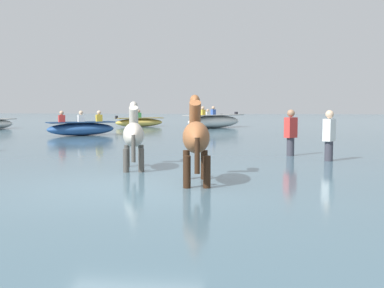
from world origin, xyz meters
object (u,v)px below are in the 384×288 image
(boat_mid_channel, at_px, (207,120))
(person_onlooker_right, at_px, (291,138))
(person_onlooker_left, at_px, (329,142))
(boat_distant_east, at_px, (214,121))
(boat_mid_outer, at_px, (139,122))
(horse_lead_chestnut, at_px, (196,140))
(boat_far_inshore, at_px, (81,128))
(horse_trailing_pinto, at_px, (134,137))

(boat_mid_channel, xyz_separation_m, person_onlooker_right, (3.95, -19.68, 0.20))
(boat_mid_channel, distance_m, person_onlooker_right, 20.08)
(boat_mid_channel, xyz_separation_m, person_onlooker_left, (4.78, -20.78, 0.20))
(boat_distant_east, height_order, boat_mid_outer, boat_distant_east)
(horse_lead_chestnut, relative_size, boat_far_inshore, 0.66)
(boat_mid_channel, bearing_deg, person_onlooker_left, -77.04)
(boat_far_inshore, relative_size, boat_distant_east, 0.76)
(boat_mid_outer, relative_size, person_onlooker_right, 1.79)
(boat_far_inshore, bearing_deg, boat_mid_channel, 70.51)
(person_onlooker_right, bearing_deg, boat_distant_east, 102.12)
(boat_mid_outer, bearing_deg, horse_trailing_pinto, -77.55)
(boat_far_inshore, bearing_deg, person_onlooker_left, -42.48)
(horse_lead_chestnut, height_order, person_onlooker_left, horse_lead_chestnut)
(horse_trailing_pinto, distance_m, boat_distant_east, 17.51)
(boat_distant_east, relative_size, boat_mid_outer, 1.33)
(boat_distant_east, relative_size, boat_mid_channel, 1.60)
(boat_far_inshore, bearing_deg, horse_trailing_pinto, -65.13)
(boat_mid_channel, bearing_deg, boat_mid_outer, -129.97)
(boat_distant_east, height_order, person_onlooker_left, person_onlooker_left)
(boat_mid_outer, distance_m, person_onlooker_right, 17.11)
(boat_distant_east, distance_m, boat_mid_channel, 5.31)
(boat_mid_channel, height_order, person_onlooker_right, person_onlooker_right)
(boat_distant_east, distance_m, person_onlooker_left, 16.04)
(boat_distant_east, bearing_deg, boat_far_inshore, -126.20)
(horse_trailing_pinto, xyz_separation_m, boat_far_inshore, (-4.80, 10.35, -0.38))
(boat_distant_east, bearing_deg, person_onlooker_right, -77.88)
(boat_mid_channel, bearing_deg, boat_far_inshore, -109.49)
(horse_trailing_pinto, height_order, boat_mid_outer, horse_trailing_pinto)
(boat_far_inshore, bearing_deg, boat_distant_east, 53.80)
(person_onlooker_right, bearing_deg, boat_far_inshore, 138.83)
(boat_mid_outer, bearing_deg, person_onlooker_right, -63.62)
(horse_lead_chestnut, xyz_separation_m, boat_far_inshore, (-6.32, 12.03, -0.45))
(boat_far_inshore, bearing_deg, person_onlooker_right, -41.17)
(boat_far_inshore, height_order, person_onlooker_left, person_onlooker_left)
(boat_mid_outer, xyz_separation_m, person_onlooker_left, (8.43, -16.43, 0.20))
(boat_mid_channel, bearing_deg, horse_trailing_pinto, -88.97)
(boat_far_inshore, relative_size, person_onlooker_left, 1.83)
(boat_far_inshore, xyz_separation_m, boat_mid_channel, (4.39, 12.39, -0.04))
(person_onlooker_left, bearing_deg, horse_lead_chestnut, -128.06)
(boat_distant_east, xyz_separation_m, boat_mid_outer, (-4.50, 0.88, -0.11))
(boat_far_inshore, distance_m, boat_mid_channel, 13.14)
(horse_lead_chestnut, distance_m, person_onlooker_right, 5.16)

